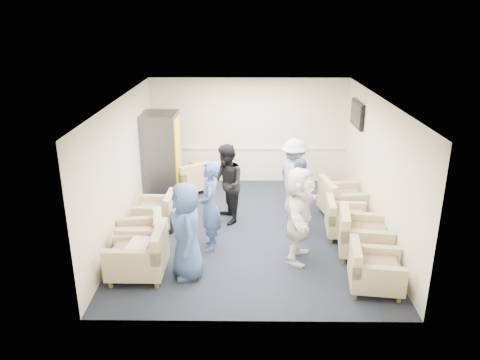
{
  "coord_description": "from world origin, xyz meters",
  "views": [
    {
      "loc": [
        -0.1,
        -8.7,
        4.26
      ],
      "look_at": [
        -0.2,
        0.2,
        1.03
      ],
      "focal_mm": 35.0,
      "sensor_mm": 36.0,
      "label": 1
    }
  ],
  "objects_px": {
    "armchair_right_far": "(340,201)",
    "person_back_left": "(227,184)",
    "armchair_right_near": "(372,271)",
    "person_front_left": "(187,231)",
    "armchair_left_near": "(141,256)",
    "armchair_corner": "(190,179)",
    "person_mid_left": "(210,206)",
    "armchair_right_midnear": "(361,237)",
    "armchair_left_mid": "(143,239)",
    "vending_machine": "(161,155)",
    "armchair_right_midfar": "(344,221)",
    "person_back_right": "(294,176)",
    "armchair_left_far": "(157,213)",
    "person_mid_right": "(299,196)",
    "person_front_right": "(299,215)"
  },
  "relations": [
    {
      "from": "armchair_corner",
      "to": "person_front_right",
      "type": "height_order",
      "value": "person_front_right"
    },
    {
      "from": "armchair_left_near",
      "to": "armchair_right_near",
      "type": "height_order",
      "value": "armchair_left_near"
    },
    {
      "from": "armchair_right_midnear",
      "to": "armchair_right_far",
      "type": "relative_size",
      "value": 1.0
    },
    {
      "from": "armchair_left_near",
      "to": "person_back_left",
      "type": "height_order",
      "value": "person_back_left"
    },
    {
      "from": "armchair_left_near",
      "to": "vending_machine",
      "type": "distance_m",
      "value": 3.77
    },
    {
      "from": "armchair_left_far",
      "to": "person_front_right",
      "type": "bearing_deg",
      "value": 66.26
    },
    {
      "from": "armchair_left_far",
      "to": "person_front_left",
      "type": "bearing_deg",
      "value": 26.03
    },
    {
      "from": "armchair_right_midnear",
      "to": "armchair_right_far",
      "type": "xyz_separation_m",
      "value": [
        -0.05,
        1.71,
        -0.0
      ]
    },
    {
      "from": "armchair_right_midnear",
      "to": "person_front_right",
      "type": "relative_size",
      "value": 0.59
    },
    {
      "from": "armchair_corner",
      "to": "armchair_left_near",
      "type": "bearing_deg",
      "value": 47.45
    },
    {
      "from": "armchair_right_midfar",
      "to": "armchair_corner",
      "type": "bearing_deg",
      "value": 58.74
    },
    {
      "from": "armchair_left_near",
      "to": "armchair_left_mid",
      "type": "bearing_deg",
      "value": -169.8
    },
    {
      "from": "armchair_right_midnear",
      "to": "armchair_left_mid",
      "type": "bearing_deg",
      "value": 99.75
    },
    {
      "from": "armchair_right_midnear",
      "to": "armchair_corner",
      "type": "distance_m",
      "value": 4.71
    },
    {
      "from": "armchair_left_mid",
      "to": "armchair_left_far",
      "type": "distance_m",
      "value": 1.25
    },
    {
      "from": "vending_machine",
      "to": "person_mid_left",
      "type": "bearing_deg",
      "value": -63.52
    },
    {
      "from": "armchair_left_far",
      "to": "person_back_left",
      "type": "height_order",
      "value": "person_back_left"
    },
    {
      "from": "armchair_corner",
      "to": "person_back_left",
      "type": "relative_size",
      "value": 0.7
    },
    {
      "from": "armchair_right_midfar",
      "to": "armchair_corner",
      "type": "distance_m",
      "value": 4.11
    },
    {
      "from": "armchair_left_far",
      "to": "armchair_right_midfar",
      "type": "bearing_deg",
      "value": 86.02
    },
    {
      "from": "armchair_right_far",
      "to": "person_back_left",
      "type": "distance_m",
      "value": 2.53
    },
    {
      "from": "armchair_left_far",
      "to": "armchair_corner",
      "type": "height_order",
      "value": "armchair_corner"
    },
    {
      "from": "armchair_left_near",
      "to": "person_mid_left",
      "type": "xyz_separation_m",
      "value": [
        1.1,
        1.0,
        0.49
      ]
    },
    {
      "from": "armchair_right_far",
      "to": "person_mid_right",
      "type": "bearing_deg",
      "value": 116.73
    },
    {
      "from": "person_mid_right",
      "to": "person_back_left",
      "type": "bearing_deg",
      "value": 67.17
    },
    {
      "from": "armchair_right_far",
      "to": "armchair_right_near",
      "type": "bearing_deg",
      "value": 169.62
    },
    {
      "from": "person_front_left",
      "to": "person_back_left",
      "type": "height_order",
      "value": "person_back_left"
    },
    {
      "from": "armchair_right_midnear",
      "to": "armchair_corner",
      "type": "relative_size",
      "value": 0.88
    },
    {
      "from": "armchair_left_far",
      "to": "person_mid_left",
      "type": "bearing_deg",
      "value": 53.44
    },
    {
      "from": "armchair_left_near",
      "to": "armchair_right_near",
      "type": "bearing_deg",
      "value": 84.85
    },
    {
      "from": "armchair_corner",
      "to": "person_mid_right",
      "type": "distance_m",
      "value": 3.31
    },
    {
      "from": "armchair_right_near",
      "to": "person_front_right",
      "type": "distance_m",
      "value": 1.55
    },
    {
      "from": "armchair_right_midfar",
      "to": "person_back_right",
      "type": "relative_size",
      "value": 0.51
    },
    {
      "from": "vending_machine",
      "to": "person_mid_right",
      "type": "distance_m",
      "value": 3.66
    },
    {
      "from": "armchair_left_mid",
      "to": "armchair_right_far",
      "type": "height_order",
      "value": "armchair_right_far"
    },
    {
      "from": "armchair_left_mid",
      "to": "vending_machine",
      "type": "height_order",
      "value": "vending_machine"
    },
    {
      "from": "person_mid_left",
      "to": "person_back_left",
      "type": "distance_m",
      "value": 1.22
    },
    {
      "from": "armchair_right_midnear",
      "to": "person_back_right",
      "type": "relative_size",
      "value": 0.62
    },
    {
      "from": "armchair_right_far",
      "to": "person_mid_right",
      "type": "relative_size",
      "value": 0.67
    },
    {
      "from": "armchair_corner",
      "to": "person_front_right",
      "type": "xyz_separation_m",
      "value": [
        2.33,
        -3.32,
        0.54
      ]
    },
    {
      "from": "person_mid_left",
      "to": "armchair_right_midnear",
      "type": "bearing_deg",
      "value": 84.94
    },
    {
      "from": "armchair_left_far",
      "to": "vending_machine",
      "type": "height_order",
      "value": "vending_machine"
    },
    {
      "from": "person_front_left",
      "to": "armchair_left_near",
      "type": "bearing_deg",
      "value": -106.77
    },
    {
      "from": "armchair_left_near",
      "to": "armchair_right_far",
      "type": "xyz_separation_m",
      "value": [
        3.82,
        2.48,
        -0.01
      ]
    },
    {
      "from": "person_front_left",
      "to": "person_back_left",
      "type": "xyz_separation_m",
      "value": [
        0.58,
        2.18,
        0.01
      ]
    },
    {
      "from": "armchair_right_near",
      "to": "person_front_left",
      "type": "xyz_separation_m",
      "value": [
        -3.01,
        0.37,
        0.52
      ]
    },
    {
      "from": "armchair_right_near",
      "to": "armchair_right_far",
      "type": "distance_m",
      "value": 2.84
    },
    {
      "from": "person_back_right",
      "to": "person_mid_right",
      "type": "bearing_deg",
      "value": 157.61
    },
    {
      "from": "armchair_left_mid",
      "to": "person_back_left",
      "type": "relative_size",
      "value": 0.57
    },
    {
      "from": "armchair_right_midnear",
      "to": "vending_machine",
      "type": "distance_m",
      "value": 5.11
    }
  ]
}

